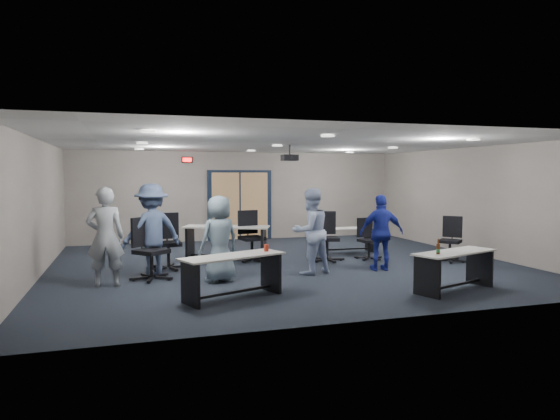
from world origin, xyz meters
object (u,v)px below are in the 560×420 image
object	(u,v)px
table_front_left	(233,269)
table_back_right	(345,236)
table_back_left	(226,237)
person_lightblue	(311,231)
chair_back_b	(252,236)
person_navy	(381,233)
table_front_right	(454,264)
person_gray	(105,237)
chair_back_d	(369,239)
chair_back_c	(327,237)
person_plaid	(219,239)
chair_back_a	(168,241)
chair_loose_left	(151,249)
person_back	(152,230)
chair_loose_right	(450,239)

from	to	relation	value
table_front_left	table_back_right	distance (m)	5.39
table_back_left	person_lightblue	distance (m)	2.50
chair_back_b	person_navy	size ratio (longest dim) A/B	0.73
table_front_right	person_gray	bearing A→B (deg)	141.05
chair_back_d	person_lightblue	size ratio (longest dim) A/B	0.56
table_front_right	chair_back_b	distance (m)	4.72
table_back_left	person_gray	size ratio (longest dim) A/B	1.16
table_back_right	table_front_left	bearing A→B (deg)	-132.90
table_back_right	chair_back_c	distance (m)	1.44
chair_back_b	chair_back_d	distance (m)	2.77
chair_back_c	person_plaid	bearing A→B (deg)	-138.87
table_back_right	person_gray	world-z (taller)	person_gray
chair_back_a	person_plaid	bearing A→B (deg)	-63.65
person_plaid	chair_back_b	bearing A→B (deg)	-140.50
chair_back_a	person_gray	world-z (taller)	person_gray
person_gray	table_front_right	bearing A→B (deg)	160.73
table_front_left	chair_loose_left	distance (m)	2.22
chair_back_b	chair_back_c	bearing A→B (deg)	-27.01
person_navy	person_back	distance (m)	4.69
table_back_right	chair_back_d	size ratio (longest dim) A/B	1.62
chair_back_d	chair_loose_right	size ratio (longest dim) A/B	0.94
chair_back_d	person_lightblue	bearing A→B (deg)	-152.19
table_back_left	chair_back_d	bearing A→B (deg)	7.48
chair_back_a	person_back	distance (m)	0.82
chair_loose_left	person_lightblue	xyz separation A→B (m)	(3.10, -0.35, 0.27)
table_front_left	person_navy	size ratio (longest dim) A/B	1.15
chair_back_b	chair_back_c	world-z (taller)	chair_back_b
table_front_right	table_back_left	size ratio (longest dim) A/B	0.85
table_back_right	chair_back_b	world-z (taller)	chair_back_b
person_back	chair_back_a	bearing A→B (deg)	-139.01
table_back_left	chair_loose_left	xyz separation A→B (m)	(-1.79, -1.76, 0.05)
person_plaid	person_lightblue	size ratio (longest dim) A/B	0.94
chair_loose_right	person_lightblue	world-z (taller)	person_lightblue
table_front_left	chair_back_b	size ratio (longest dim) A/B	1.56
chair_loose_left	chair_back_b	bearing A→B (deg)	-10.23
table_back_right	table_front_right	bearing A→B (deg)	-88.69
table_front_right	table_back_left	distance (m)	5.28
chair_back_a	chair_back_c	world-z (taller)	chair_back_a
chair_back_b	chair_back_c	distance (m)	1.75
chair_back_a	chair_back_d	bearing A→B (deg)	-2.90
chair_loose_left	person_navy	distance (m)	4.67
chair_back_c	chair_loose_left	xyz separation A→B (m)	(-4.00, -0.93, 0.02)
person_back	table_front_right	bearing A→B (deg)	130.54
chair_back_b	chair_back_c	size ratio (longest dim) A/B	1.02
table_front_left	table_back_left	world-z (taller)	table_front_left
table_back_left	chair_back_d	distance (m)	3.37
chair_back_c	person_navy	distance (m)	1.54
person_back	chair_loose_left	bearing A→B (deg)	65.61
table_front_right	person_lightblue	distance (m)	2.84
chair_loose_right	chair_back_a	bearing A→B (deg)	-140.87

